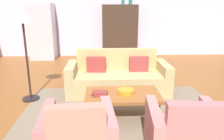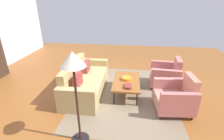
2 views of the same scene
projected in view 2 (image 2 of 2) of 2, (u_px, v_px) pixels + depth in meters
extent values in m
plane|color=#935626|center=(106.00, 91.00, 4.67)|extent=(10.30, 10.30, 0.00)
cube|color=#81715A|center=(124.00, 93.00, 4.57)|extent=(3.40, 2.60, 0.01)
cube|color=tan|center=(87.00, 85.00, 4.60)|extent=(1.75, 0.92, 0.42)
cube|color=tan|center=(74.00, 77.00, 4.55)|extent=(1.74, 0.20, 0.86)
cube|color=tan|center=(94.00, 68.00, 5.44)|extent=(0.19, 0.90, 0.62)
cube|color=tan|center=(76.00, 101.00, 3.69)|extent=(0.19, 0.90, 0.62)
cube|color=#923835|center=(87.00, 66.00, 4.87)|extent=(0.40, 0.12, 0.32)
cube|color=maroon|center=(78.00, 80.00, 4.05)|extent=(0.41, 0.14, 0.32)
cylinder|color=black|center=(114.00, 98.00, 4.04)|extent=(0.04, 0.04, 0.36)
cylinder|color=black|center=(118.00, 79.00, 5.01)|extent=(0.04, 0.04, 0.36)
cylinder|color=#262423|center=(137.00, 99.00, 3.98)|extent=(0.04, 0.04, 0.36)
cylinder|color=black|center=(136.00, 80.00, 4.95)|extent=(0.04, 0.04, 0.36)
cube|color=#935727|center=(126.00, 81.00, 4.41)|extent=(1.20, 0.70, 0.05)
cylinder|color=#342D13|center=(160.00, 117.00, 3.58)|extent=(0.05, 0.05, 0.10)
cylinder|color=#322618|center=(154.00, 100.00, 4.21)|extent=(0.05, 0.05, 0.10)
cylinder|color=#2B2C1D|center=(192.00, 118.00, 3.56)|extent=(0.05, 0.05, 0.10)
cylinder|color=#2F2A17|center=(181.00, 100.00, 4.18)|extent=(0.05, 0.05, 0.10)
cube|color=tan|center=(173.00, 101.00, 3.80)|extent=(0.62, 0.84, 0.30)
cube|color=tan|center=(189.00, 92.00, 3.70)|extent=(0.57, 0.19, 0.78)
cube|color=#C6716F|center=(179.00, 105.00, 3.44)|extent=(0.19, 0.81, 0.56)
cube|color=tan|center=(169.00, 89.00, 4.06)|extent=(0.19, 0.81, 0.56)
cylinder|color=#342321|center=(152.00, 88.00, 4.73)|extent=(0.05, 0.05, 0.10)
cylinder|color=#382212|center=(151.00, 78.00, 5.34)|extent=(0.05, 0.05, 0.10)
cylinder|color=#392C13|center=(177.00, 91.00, 4.61)|extent=(0.05, 0.05, 0.10)
cylinder|color=#37211E|center=(173.00, 80.00, 5.22)|extent=(0.05, 0.05, 0.10)
cube|color=#D17378|center=(164.00, 78.00, 4.90)|extent=(0.63, 0.85, 0.30)
cube|color=#C9716F|center=(177.00, 72.00, 4.74)|extent=(0.57, 0.19, 0.78)
cube|color=tan|center=(166.00, 79.00, 4.54)|extent=(0.19, 0.81, 0.56)
cube|color=tan|center=(164.00, 70.00, 5.15)|extent=(0.19, 0.81, 0.56)
cylinder|color=orange|center=(127.00, 78.00, 4.44)|extent=(0.27, 0.27, 0.07)
cube|color=maroon|center=(128.00, 87.00, 4.06)|extent=(0.24, 0.22, 0.03)
cube|color=maroon|center=(128.00, 86.00, 4.05)|extent=(0.26, 0.18, 0.03)
cylinder|color=black|center=(81.00, 139.00, 3.07)|extent=(0.32, 0.32, 0.03)
cylinder|color=#341E1C|center=(77.00, 106.00, 2.78)|extent=(0.04, 0.04, 1.45)
cone|color=silver|center=(73.00, 59.00, 2.44)|extent=(0.40, 0.40, 0.24)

